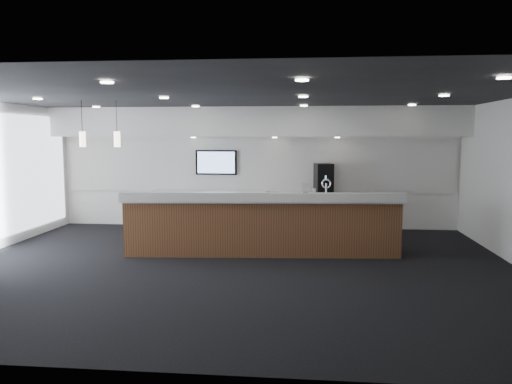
# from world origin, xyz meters

# --- Properties ---
(ground) EXTENTS (10.00, 10.00, 0.00)m
(ground) POSITION_xyz_m (0.00, 0.00, 0.00)
(ground) COLOR black
(ground) RESTS_ON ground
(ceiling) EXTENTS (10.00, 8.00, 0.02)m
(ceiling) POSITION_xyz_m (0.00, 0.00, 3.00)
(ceiling) COLOR black
(ceiling) RESTS_ON back_wall
(back_wall) EXTENTS (10.00, 0.02, 3.00)m
(back_wall) POSITION_xyz_m (0.00, 4.00, 1.50)
(back_wall) COLOR white
(back_wall) RESTS_ON ground
(soffit_bulkhead) EXTENTS (10.00, 0.90, 0.70)m
(soffit_bulkhead) POSITION_xyz_m (0.00, 3.55, 2.65)
(soffit_bulkhead) COLOR silver
(soffit_bulkhead) RESTS_ON back_wall
(alcove_panel) EXTENTS (9.80, 0.06, 1.40)m
(alcove_panel) POSITION_xyz_m (0.00, 3.97, 1.60)
(alcove_panel) COLOR silver
(alcove_panel) RESTS_ON back_wall
(back_credenza) EXTENTS (5.06, 0.66, 0.95)m
(back_credenza) POSITION_xyz_m (-0.00, 3.64, 0.48)
(back_credenza) COLOR gray
(back_credenza) RESTS_ON ground
(wall_tv) EXTENTS (1.05, 0.08, 0.62)m
(wall_tv) POSITION_xyz_m (-1.00, 3.91, 1.65)
(wall_tv) COLOR black
(wall_tv) RESTS_ON back_wall
(pendant_left) EXTENTS (0.12, 0.12, 0.30)m
(pendant_left) POSITION_xyz_m (-2.40, 0.80, 2.25)
(pendant_left) COLOR #FBEBC4
(pendant_left) RESTS_ON ceiling
(pendant_right) EXTENTS (0.12, 0.12, 0.30)m
(pendant_right) POSITION_xyz_m (-3.10, 0.80, 2.25)
(pendant_right) COLOR #FBEBC4
(pendant_right) RESTS_ON ceiling
(ceiling_can_lights) EXTENTS (7.00, 5.00, 0.02)m
(ceiling_can_lights) POSITION_xyz_m (0.00, 0.00, 2.97)
(ceiling_can_lights) COLOR white
(ceiling_can_lights) RESTS_ON ceiling
(service_counter) EXTENTS (5.42, 1.29, 1.49)m
(service_counter) POSITION_xyz_m (0.41, 1.06, 0.57)
(service_counter) COLOR #592C1D
(service_counter) RESTS_ON ground
(coffee_machine) EXTENTS (0.49, 0.57, 0.70)m
(coffee_machine) POSITION_xyz_m (1.69, 3.62, 1.30)
(coffee_machine) COLOR black
(coffee_machine) RESTS_ON back_credenza
(info_sign_left) EXTENTS (0.14, 0.03, 0.19)m
(info_sign_left) POSITION_xyz_m (0.34, 3.57, 1.05)
(info_sign_left) COLOR white
(info_sign_left) RESTS_ON back_credenza
(info_sign_right) EXTENTS (0.18, 0.08, 0.25)m
(info_sign_right) POSITION_xyz_m (1.24, 3.56, 1.08)
(info_sign_right) COLOR white
(info_sign_right) RESTS_ON back_credenza
(cup_0) EXTENTS (0.10, 0.10, 0.10)m
(cup_0) POSITION_xyz_m (1.90, 3.58, 1.00)
(cup_0) COLOR white
(cup_0) RESTS_ON back_credenza
(cup_1) EXTENTS (0.15, 0.15, 0.10)m
(cup_1) POSITION_xyz_m (1.76, 3.58, 1.00)
(cup_1) COLOR white
(cup_1) RESTS_ON back_credenza
(cup_2) EXTENTS (0.13, 0.13, 0.10)m
(cup_2) POSITION_xyz_m (1.62, 3.58, 1.00)
(cup_2) COLOR white
(cup_2) RESTS_ON back_credenza
(cup_3) EXTENTS (0.13, 0.13, 0.10)m
(cup_3) POSITION_xyz_m (1.48, 3.58, 1.00)
(cup_3) COLOR white
(cup_3) RESTS_ON back_credenza
(cup_4) EXTENTS (0.14, 0.14, 0.10)m
(cup_4) POSITION_xyz_m (1.34, 3.58, 1.00)
(cup_4) COLOR white
(cup_4) RESTS_ON back_credenza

